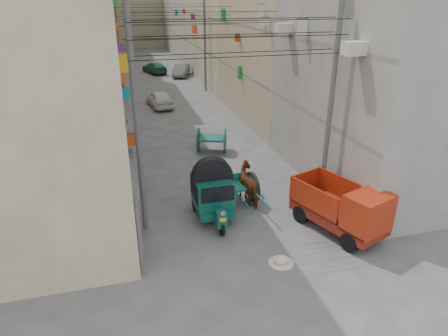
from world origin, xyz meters
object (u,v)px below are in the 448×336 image
object	(u,v)px
feed_sack	(281,260)
distant_car_green	(155,68)
mini_truck	(347,212)
distant_car_grey	(181,70)
horse	(251,184)
second_cart	(212,139)
distant_car_white	(160,99)
auto_rickshaw	(212,191)
tonga_cart	(239,188)

from	to	relation	value
feed_sack	distant_car_green	distance (m)	35.39
mini_truck	distant_car_green	distance (m)	34.59
distant_car_grey	horse	bearing A→B (deg)	-74.44
distant_car_green	horse	bearing A→B (deg)	74.77
second_cart	distant_car_green	size ratio (longest dim) A/B	0.47
feed_sack	distant_car_green	bearing A→B (deg)	90.66
horse	distant_car_green	distance (m)	31.06
feed_sack	distant_car_grey	size ratio (longest dim) A/B	0.13
distant_car_white	distant_car_green	distance (m)	14.67
auto_rickshaw	tonga_cart	distance (m)	1.62
auto_rickshaw	horse	size ratio (longest dim) A/B	1.46
auto_rickshaw	distant_car_grey	distance (m)	29.55
feed_sack	horse	bearing A→B (deg)	84.83
mini_truck	second_cart	xyz separation A→B (m)	(-2.73, 9.40, -0.21)
auto_rickshaw	distant_car_white	world-z (taller)	auto_rickshaw
horse	distant_car_grey	world-z (taller)	horse
mini_truck	distant_car_green	xyz separation A→B (m)	(-3.27, 34.43, -0.35)
horse	distant_car_green	size ratio (longest dim) A/B	0.45
mini_truck	second_cart	size ratio (longest dim) A/B	1.99
horse	distant_car_white	size ratio (longest dim) A/B	0.49
mini_truck	horse	world-z (taller)	mini_truck
second_cart	tonga_cart	bearing A→B (deg)	-73.18
auto_rickshaw	horse	bearing A→B (deg)	24.31
horse	distant_car_green	xyz separation A→B (m)	(-0.80, 31.05, -0.19)
mini_truck	feed_sack	size ratio (longest dim) A/B	7.52
distant_car_white	distant_car_green	bearing A→B (deg)	-101.71
distant_car_green	tonga_cart	bearing A→B (deg)	73.84
tonga_cart	horse	world-z (taller)	horse
second_cart	auto_rickshaw	bearing A→B (deg)	-83.86
feed_sack	distant_car_white	bearing A→B (deg)	94.23
auto_rickshaw	distant_car_white	bearing A→B (deg)	90.39
second_cart	distant_car_grey	world-z (taller)	second_cart
feed_sack	distant_car_green	size ratio (longest dim) A/B	0.12
auto_rickshaw	second_cart	distance (m)	7.04
distant_car_grey	second_cart	bearing A→B (deg)	-76.04
second_cart	feed_sack	size ratio (longest dim) A/B	3.77
distant_car_white	feed_sack	bearing A→B (deg)	86.94
distant_car_green	second_cart	bearing A→B (deg)	74.54
feed_sack	horse	world-z (taller)	horse
tonga_cart	distant_car_green	distance (m)	31.09
horse	second_cart	bearing A→B (deg)	-97.12
tonga_cart	distant_car_grey	bearing A→B (deg)	78.73
second_cart	horse	xyz separation A→B (m)	(0.26, -6.02, 0.05)
auto_rickshaw	distant_car_grey	world-z (taller)	auto_rickshaw
horse	distant_car_grey	distance (m)	28.55
auto_rickshaw	second_cart	bearing A→B (deg)	77.05
second_cart	distant_car_white	xyz separation A→B (m)	(-1.67, 10.41, -0.09)
tonga_cart	mini_truck	world-z (taller)	mini_truck
second_cart	feed_sack	distance (m)	10.36
mini_truck	horse	distance (m)	4.19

